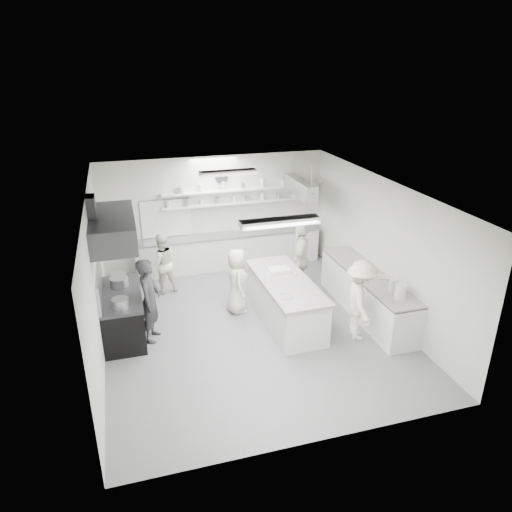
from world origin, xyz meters
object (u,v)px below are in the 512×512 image
object	(u,v)px
stove	(123,315)
right_counter	(367,294)
prep_island	(285,302)
cook_stove	(150,300)
cook_back	(162,263)
back_counter	(229,251)

from	to	relation	value
stove	right_counter	world-z (taller)	right_counter
prep_island	cook_stove	world-z (taller)	cook_stove
stove	cook_stove	bearing A→B (deg)	-30.13
right_counter	cook_stove	world-z (taller)	cook_stove
cook_stove	cook_back	distance (m)	2.14
stove	cook_back	world-z (taller)	cook_back
back_counter	right_counter	bearing A→B (deg)	-55.35
stove	cook_back	distance (m)	2.06
back_counter	cook_back	world-z (taller)	cook_back
back_counter	prep_island	xyz separation A→B (m)	(0.49, -3.21, 0.01)
back_counter	stove	bearing A→B (deg)	-136.01
back_counter	cook_stove	xyz separation A→B (m)	(-2.35, -3.12, 0.42)
stove	prep_island	world-z (taller)	prep_island
stove	prep_island	bearing A→B (deg)	-6.98
back_counter	cook_stove	distance (m)	3.93
stove	cook_stove	size ratio (longest dim) A/B	1.02
right_counter	cook_back	bearing A→B (deg)	150.86
back_counter	right_counter	world-z (taller)	right_counter
prep_island	cook_back	size ratio (longest dim) A/B	1.68
back_counter	cook_back	bearing A→B (deg)	-151.61
stove	cook_back	xyz separation A→B (m)	(1.00, 1.77, 0.30)
right_counter	cook_stove	size ratio (longest dim) A/B	1.87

